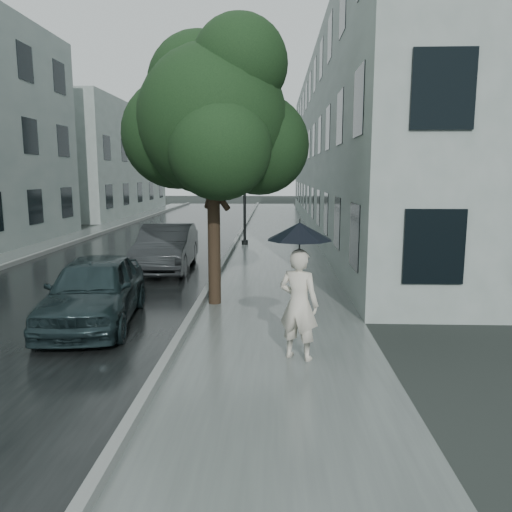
{
  "coord_description": "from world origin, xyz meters",
  "views": [
    {
      "loc": [
        0.15,
        -8.4,
        3.03
      ],
      "look_at": [
        -0.25,
        2.03,
        1.3
      ],
      "focal_mm": 35.0,
      "sensor_mm": 36.0,
      "label": 1
    }
  ],
  "objects_px": {
    "car_far": "(167,247)",
    "pedestrian": "(299,304)",
    "lamp_post": "(241,174)",
    "car_near": "(94,290)",
    "street_tree": "(213,119)"
  },
  "relations": [
    {
      "from": "car_far",
      "to": "pedestrian",
      "type": "bearing_deg",
      "value": -65.9
    },
    {
      "from": "pedestrian",
      "to": "car_far",
      "type": "xyz_separation_m",
      "value": [
        -3.81,
        7.58,
        -0.2
      ]
    },
    {
      "from": "pedestrian",
      "to": "car_near",
      "type": "distance_m",
      "value": 4.44
    },
    {
      "from": "pedestrian",
      "to": "car_far",
      "type": "bearing_deg",
      "value": -38.57
    },
    {
      "from": "street_tree",
      "to": "lamp_post",
      "type": "height_order",
      "value": "street_tree"
    },
    {
      "from": "car_near",
      "to": "car_far",
      "type": "relative_size",
      "value": 0.93
    },
    {
      "from": "pedestrian",
      "to": "lamp_post",
      "type": "xyz_separation_m",
      "value": [
        -1.83,
        13.31,
        2.1
      ]
    },
    {
      "from": "lamp_post",
      "to": "pedestrian",
      "type": "bearing_deg",
      "value": -94.32
    },
    {
      "from": "pedestrian",
      "to": "street_tree",
      "type": "distance_m",
      "value": 5.24
    },
    {
      "from": "lamp_post",
      "to": "car_near",
      "type": "relative_size",
      "value": 1.3
    },
    {
      "from": "street_tree",
      "to": "car_near",
      "type": "height_order",
      "value": "street_tree"
    },
    {
      "from": "pedestrian",
      "to": "car_far",
      "type": "relative_size",
      "value": 0.42
    },
    {
      "from": "lamp_post",
      "to": "car_near",
      "type": "height_order",
      "value": "lamp_post"
    },
    {
      "from": "pedestrian",
      "to": "lamp_post",
      "type": "height_order",
      "value": "lamp_post"
    },
    {
      "from": "pedestrian",
      "to": "lamp_post",
      "type": "relative_size",
      "value": 0.35
    }
  ]
}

